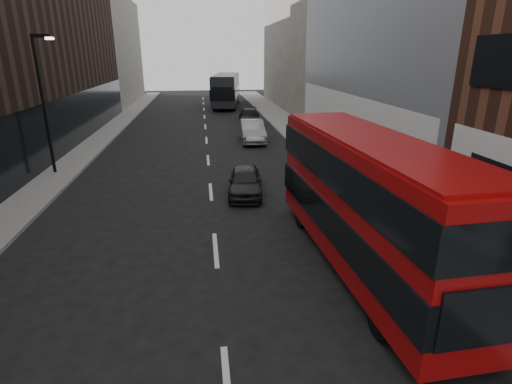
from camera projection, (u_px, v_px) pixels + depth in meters
name	position (u px, v px, depth m)	size (l,w,h in m)	color
sidewalk_right	(306.00, 139.00, 30.22)	(3.00, 80.00, 0.15)	slate
sidewalk_left	(93.00, 145.00, 28.26)	(2.00, 80.00, 0.15)	slate
building_victorian	(301.00, 22.00, 45.34)	(6.50, 24.00, 21.00)	slate
building_left_mid	(49.00, 43.00, 30.23)	(5.00, 24.00, 14.00)	black
building_left_far	(111.00, 51.00, 50.99)	(5.00, 20.00, 13.00)	slate
street_lamp	(44.00, 96.00, 20.34)	(1.06, 0.22, 7.00)	black
red_bus	(367.00, 198.00, 11.66)	(2.86, 10.13, 4.05)	#9B090A
grey_bus	(226.00, 89.00, 49.16)	(4.38, 12.11, 3.83)	black
car_a	(245.00, 181.00, 18.45)	(1.51, 3.76, 1.28)	black
car_b	(252.00, 131.00, 29.60)	(1.66, 4.77, 1.57)	gray
car_c	(250.00, 117.00, 37.03)	(1.90, 4.68, 1.36)	black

